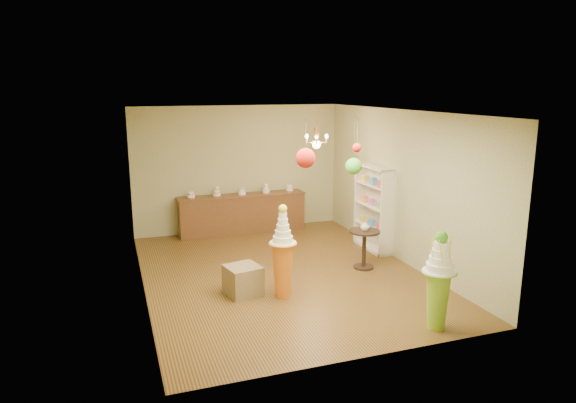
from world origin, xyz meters
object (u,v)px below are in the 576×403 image
object	(u,v)px
pedestal_green	(438,287)
round_table	(364,244)
sideboard	(242,213)
pedestal_orange	(283,262)

from	to	relation	value
pedestal_green	round_table	bearing A→B (deg)	85.77
sideboard	round_table	xyz separation A→B (m)	(1.59, -3.20, 0.01)
pedestal_green	sideboard	size ratio (longest dim) A/B	0.48
round_table	pedestal_green	bearing A→B (deg)	-94.23
pedestal_green	sideboard	world-z (taller)	pedestal_green
sideboard	round_table	bearing A→B (deg)	-63.65
pedestal_orange	sideboard	distance (m)	4.01
pedestal_green	round_table	size ratio (longest dim) A/B	1.88
pedestal_orange	round_table	bearing A→B (deg)	22.34
sideboard	pedestal_green	bearing A→B (deg)	-76.54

